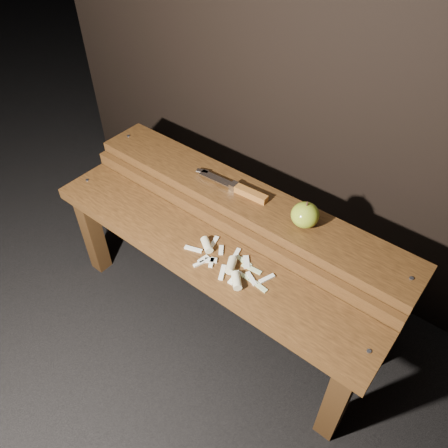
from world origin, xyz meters
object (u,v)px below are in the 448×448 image
Objects in this scene: bench_rear_tier at (243,215)px; apple at (305,215)px; bench_front_tier at (200,266)px; knife at (242,190)px.

bench_rear_tier is 0.26m from apple.
bench_front_tier is at bearing -133.91° from apple.
apple is at bearing -0.60° from knife.
knife is at bearing 179.40° from apple.
bench_front_tier is 0.23m from bench_rear_tier.
bench_front_tier is 4.21× the size of knife.
apple reaches higher than knife.
bench_rear_tier is 0.10m from knife.
bench_front_tier is 13.43× the size of apple.
apple is (0.22, 0.23, 0.19)m from bench_front_tier.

